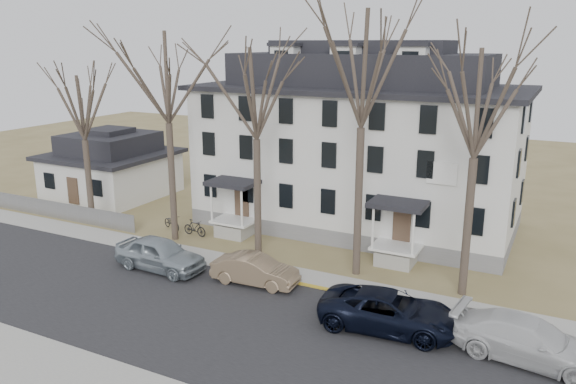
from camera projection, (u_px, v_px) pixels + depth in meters
The scene contains 18 objects.
ground at pixel (245, 358), 21.91m from camera, with size 120.00×120.00×0.00m, color olive.
main_road at pixel (269, 335), 23.63m from camera, with size 120.00×10.00×0.04m, color #27272A.
far_sidewalk at pixel (325, 282), 28.80m from camera, with size 120.00×2.00×0.08m, color #A09F97.
yellow_curb at pixel (418, 310), 25.84m from camera, with size 14.00×0.25×0.06m, color gold.
boarding_house at pixel (358, 145), 36.86m from camera, with size 20.80×12.36×12.05m.
small_house at pixel (112, 168), 44.71m from camera, with size 8.70×8.70×5.00m.
fence at pixel (58, 218), 39.26m from camera, with size 14.00×0.06×1.20m, color gray.
tree_far_left at pixel (166, 70), 32.48m from camera, with size 8.40×8.40×13.72m.
tree_mid_left at pixel (256, 87), 30.05m from camera, with size 7.80×7.80×12.74m.
tree_center at pixel (363, 60), 27.05m from camera, with size 9.00×9.00×14.70m.
tree_mid_right at pixel (479, 96), 25.03m from camera, with size 7.80×7.80×12.74m.
tree_bungalow at pixel (81, 103), 36.11m from camera, with size 6.60×6.60×10.78m.
car_silver at pixel (160, 255), 30.15m from camera, with size 2.09×5.20×1.77m, color #97A4AC.
car_tan at pixel (255, 271), 28.39m from camera, with size 1.56×4.47×1.47m, color #7F684E.
car_navy at pixel (389, 312), 23.87m from camera, with size 2.74×5.94×1.65m, color black.
car_white at pixel (529, 341), 21.51m from camera, with size 2.33×5.73×1.66m, color silver.
bicycle_left at pixel (172, 223), 36.77m from camera, with size 0.62×1.78×0.94m, color black.
bicycle_right at pixel (195, 228), 35.51m from camera, with size 0.49×1.73×1.04m, color black.
Camera 1 is at (10.31, -16.62, 11.93)m, focal length 35.00 mm.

